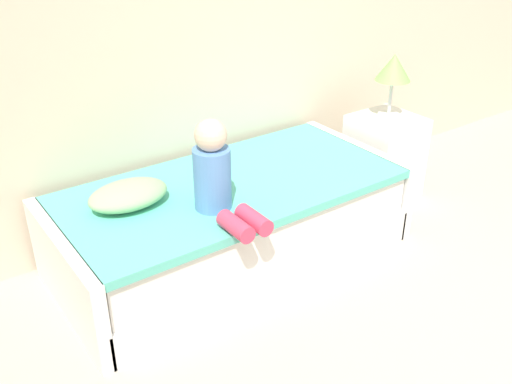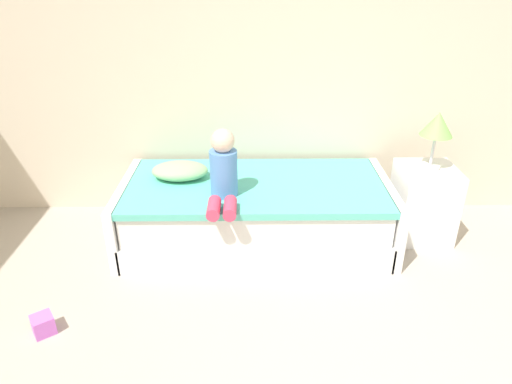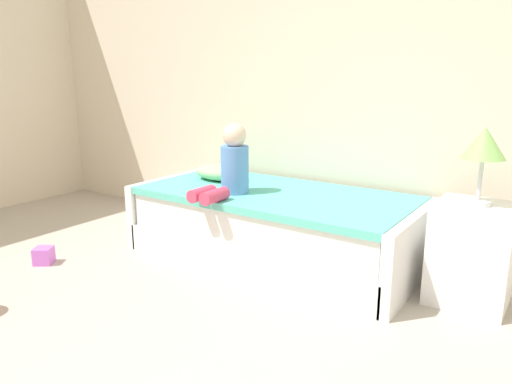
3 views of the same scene
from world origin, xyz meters
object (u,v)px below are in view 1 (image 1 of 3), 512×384
Objects in this scene: nightstand at (384,157)px; table_lamp at (393,71)px; bed at (232,221)px; pillow at (128,195)px; child_figure at (217,176)px.

table_lamp is at bearing 180.00° from nightstand.
table_lamp is (1.35, 0.04, 0.69)m from bed.
table_lamp reaches higher than nightstand.
nightstand is 1.33× the size of table_lamp.
pillow is (-1.95, 0.06, 0.26)m from nightstand.
child_figure is at bearing -135.53° from bed.
bed is 4.80× the size of pillow.
table_lamp is 1.98m from pillow.
table_lamp reaches higher than bed.
pillow is at bearing 170.47° from bed.
bed is at bearing -9.53° from pillow.
pillow is at bearing 178.38° from table_lamp.
bed is 1.35m from nightstand.
table_lamp is 0.88× the size of child_figure.
bed is at bearing -178.10° from nightstand.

